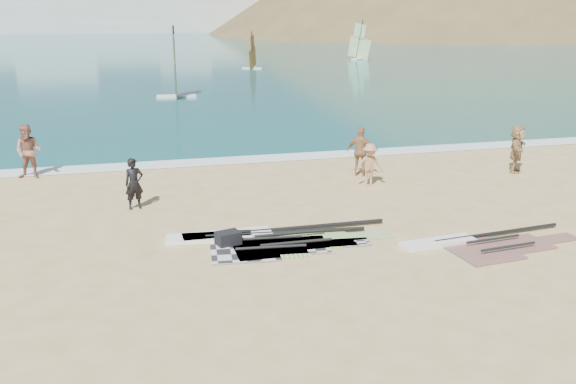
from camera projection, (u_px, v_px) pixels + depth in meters
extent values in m
plane|color=#DDB981|center=(379.00, 275.00, 15.14)|extent=(300.00, 300.00, 0.00)
cube|color=#0D5B57|center=(146.00, 36.00, 137.94)|extent=(300.00, 240.00, 0.06)
cube|color=white|center=(266.00, 159.00, 26.58)|extent=(300.00, 1.20, 0.04)
cube|color=white|center=(53.00, 16.00, 148.79)|extent=(160.00, 8.00, 8.00)
cube|color=white|center=(53.00, 7.00, 148.23)|extent=(18.00, 7.00, 12.00)
cube|color=white|center=(183.00, 11.00, 155.67)|extent=(12.00, 7.00, 10.00)
cube|color=white|center=(283.00, 13.00, 161.79)|extent=(16.00, 7.00, 9.00)
cube|color=white|center=(358.00, 9.00, 166.29)|extent=(10.00, 7.00, 11.00)
cone|color=brown|center=(501.00, 33.00, 156.39)|extent=(143.00, 143.00, 45.00)
cube|color=#29282B|center=(244.00, 249.00, 16.69)|extent=(1.91, 2.08, 0.04)
cube|color=#29282B|center=(302.00, 246.00, 16.92)|extent=(1.46, 1.37, 0.04)
cube|color=#29282B|center=(348.00, 243.00, 17.10)|extent=(1.20, 0.68, 0.04)
cylinder|color=black|center=(286.00, 232.00, 17.67)|extent=(4.42, 0.52, 0.11)
cylinder|color=black|center=(268.00, 238.00, 17.07)|extent=(1.83, 0.25, 0.08)
cylinder|color=black|center=(271.00, 247.00, 16.43)|extent=(1.83, 0.25, 0.08)
cube|color=white|center=(209.00, 238.00, 17.37)|extent=(2.36, 0.84, 0.12)
cube|color=#64B11D|center=(267.00, 245.00, 16.95)|extent=(1.83, 2.03, 0.04)
cube|color=#64B11D|center=(325.00, 240.00, 17.35)|extent=(1.42, 1.32, 0.04)
cube|color=#64B11D|center=(371.00, 236.00, 17.67)|extent=(1.22, 0.61, 0.04)
cylinder|color=black|center=(305.00, 227.00, 18.10)|extent=(4.66, 0.13, 0.11)
cylinder|color=black|center=(289.00, 233.00, 17.41)|extent=(1.92, 0.09, 0.08)
cylinder|color=black|center=(296.00, 242.00, 16.76)|extent=(1.92, 0.09, 0.08)
cube|color=white|center=(227.00, 235.00, 17.57)|extent=(2.43, 0.67, 0.12)
cube|color=#FF4508|center=(481.00, 251.00, 16.57)|extent=(1.75, 1.91, 0.04)
cube|color=#FF4508|center=(524.00, 244.00, 17.04)|extent=(1.34, 1.26, 0.04)
cube|color=#FF4508|center=(558.00, 239.00, 17.43)|extent=(1.10, 0.64, 0.04)
cylinder|color=black|center=(497.00, 233.00, 17.64)|extent=(4.00, 0.53, 0.10)
cylinder|color=black|center=(493.00, 239.00, 17.01)|extent=(1.66, 0.25, 0.07)
cylinder|color=black|center=(508.00, 247.00, 16.46)|extent=(1.66, 0.25, 0.07)
cube|color=white|center=(438.00, 243.00, 17.00)|extent=(2.14, 0.79, 0.12)
cube|color=black|center=(228.00, 239.00, 16.92)|extent=(0.71, 0.59, 0.39)
imported|color=black|center=(134.00, 184.00, 19.88)|extent=(0.67, 0.52, 1.61)
imported|color=#A26757|center=(29.00, 152.00, 23.39)|extent=(1.13, 0.98, 2.00)
imported|color=tan|center=(370.00, 165.00, 22.45)|extent=(1.03, 0.66, 1.52)
imported|color=#A2734A|center=(361.00, 152.00, 23.76)|extent=(1.15, 0.96, 1.84)
imported|color=tan|center=(517.00, 149.00, 24.31)|extent=(1.45, 1.65, 1.81)
cube|color=white|center=(176.00, 96.00, 44.48)|extent=(2.76, 1.01, 0.16)
cube|color=#DC5F00|center=(175.00, 77.00, 44.11)|extent=(0.33, 3.32, 2.96)
cube|color=#DC5F00|center=(174.00, 47.00, 43.55)|extent=(0.21, 1.87, 2.05)
cylinder|color=black|center=(175.00, 60.00, 43.80)|extent=(0.19, 0.94, 4.69)
cube|color=white|center=(253.00, 68.00, 64.96)|extent=(2.11, 1.50, 0.12)
cube|color=red|center=(252.00, 58.00, 64.68)|extent=(1.23, 2.27, 2.26)
cube|color=red|center=(252.00, 42.00, 64.25)|extent=(0.72, 1.29, 1.57)
cylinder|color=black|center=(252.00, 49.00, 64.44)|extent=(0.41, 0.67, 3.58)
cube|color=white|center=(359.00, 59.00, 76.43)|extent=(2.44, 2.23, 0.15)
cube|color=#77C232|center=(359.00, 48.00, 76.09)|extent=(2.08, 2.44, 2.80)
cube|color=#77C232|center=(360.00, 31.00, 75.55)|extent=(1.19, 1.39, 1.94)
cylinder|color=black|center=(360.00, 39.00, 75.79)|extent=(0.65, 0.74, 4.44)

